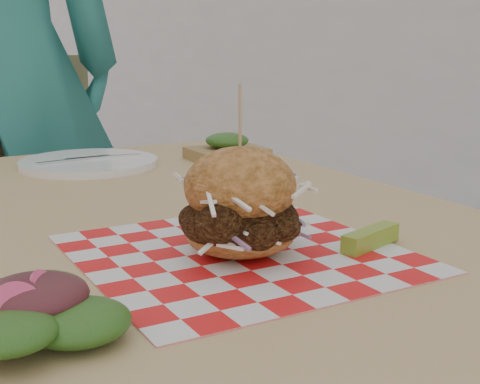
% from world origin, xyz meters
% --- Properties ---
extents(patio_table, '(0.80, 1.20, 0.75)m').
position_xyz_m(patio_table, '(0.35, 0.18, 0.67)').
color(patio_table, tan).
rests_on(patio_table, ground).
extents(patio_chair, '(0.48, 0.49, 0.95)m').
position_xyz_m(patio_chair, '(0.36, 1.19, 0.55)').
color(patio_chair, tan).
rests_on(patio_chair, ground).
extents(paper_liner, '(0.36, 0.36, 0.00)m').
position_xyz_m(paper_liner, '(0.34, -0.04, 0.75)').
color(paper_liner, red).
rests_on(paper_liner, patio_table).
extents(sandwich, '(0.17, 0.17, 0.20)m').
position_xyz_m(sandwich, '(0.34, -0.04, 0.81)').
color(sandwich, '#C17836').
rests_on(sandwich, paper_liner).
extents(pickle_spear, '(0.10, 0.05, 0.02)m').
position_xyz_m(pickle_spear, '(0.49, -0.10, 0.76)').
color(pickle_spear, olive).
rests_on(pickle_spear, paper_liner).
extents(side_salad, '(0.13, 0.14, 0.05)m').
position_xyz_m(side_salad, '(0.08, -0.16, 0.76)').
color(side_salad, '#3F1419').
rests_on(side_salad, patio_table).
extents(place_setting, '(0.27, 0.27, 0.02)m').
position_xyz_m(place_setting, '(0.35, 0.58, 0.76)').
color(place_setting, white).
rests_on(place_setting, patio_table).
extents(kraft_tray, '(0.15, 0.12, 0.06)m').
position_xyz_m(kraft_tray, '(0.63, 0.52, 0.77)').
color(kraft_tray, olive).
rests_on(kraft_tray, patio_table).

